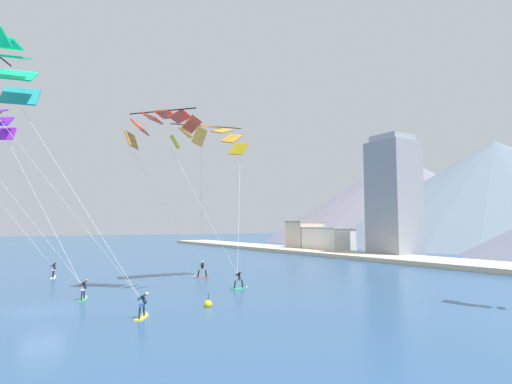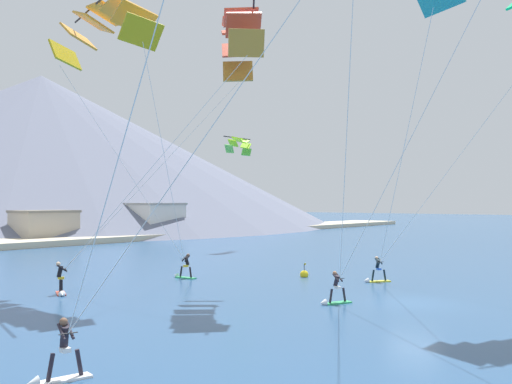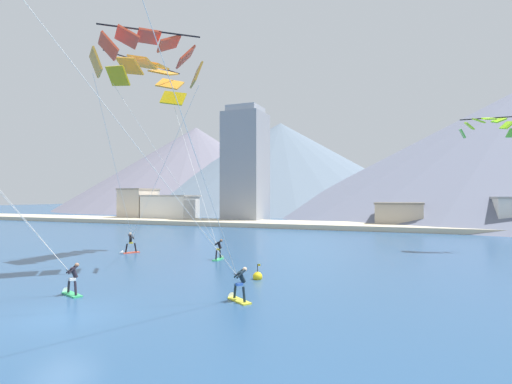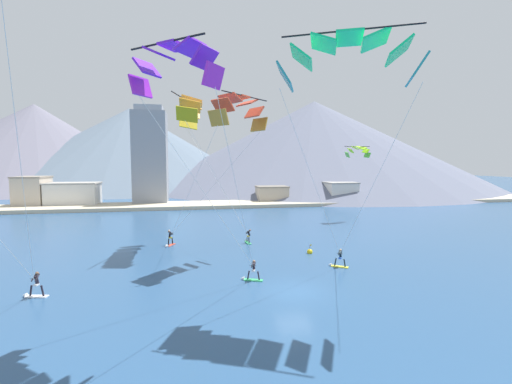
{
  "view_description": "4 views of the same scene",
  "coord_description": "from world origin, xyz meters",
  "px_view_note": "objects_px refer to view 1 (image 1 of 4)",
  "views": [
    {
      "loc": [
        29.62,
        -2.59,
        5.53
      ],
      "look_at": [
        -2.38,
        17.85,
        8.68
      ],
      "focal_mm": 28.0,
      "sensor_mm": 36.0,
      "label": 1
    },
    {
      "loc": [
        -26.18,
        -11.77,
        4.9
      ],
      "look_at": [
        3.81,
        13.0,
        5.58
      ],
      "focal_mm": 40.0,
      "sensor_mm": 36.0,
      "label": 2
    },
    {
      "loc": [
        13.06,
        -11.95,
        4.79
      ],
      "look_at": [
        0.45,
        19.6,
        5.18
      ],
      "focal_mm": 28.0,
      "sensor_mm": 36.0,
      "label": 3
    },
    {
      "loc": [
        -7.04,
        -22.55,
        9.02
      ],
      "look_at": [
        -0.64,
        11.09,
        6.14
      ],
      "focal_mm": 24.0,
      "sensor_mm": 36.0,
      "label": 4
    }
  ],
  "objects_px": {
    "kitesurfer_far_left": "(84,294)",
    "race_marker_buoy": "(208,304)",
    "kitesurfer_near_lead": "(241,283)",
    "kitesurfer_mid_center": "(200,272)",
    "kitesurfer_far_right": "(54,273)",
    "kitesurfer_near_trail": "(144,310)",
    "parafoil_kite_mid_center": "(166,126)",
    "parafoil_kite_near_lead": "(209,136)"
  },
  "relations": [
    {
      "from": "kitesurfer_far_left",
      "to": "race_marker_buoy",
      "type": "bearing_deg",
      "value": 42.87
    },
    {
      "from": "kitesurfer_near_lead",
      "to": "kitesurfer_mid_center",
      "type": "relative_size",
      "value": 0.98
    },
    {
      "from": "kitesurfer_far_right",
      "to": "race_marker_buoy",
      "type": "xyz_separation_m",
      "value": [
        22.19,
        7.21,
        -0.38
      ]
    },
    {
      "from": "kitesurfer_near_trail",
      "to": "race_marker_buoy",
      "type": "distance_m",
      "value": 4.77
    },
    {
      "from": "kitesurfer_far_right",
      "to": "parafoil_kite_mid_center",
      "type": "relative_size",
      "value": 0.13
    },
    {
      "from": "parafoil_kite_mid_center",
      "to": "parafoil_kite_near_lead",
      "type": "bearing_deg",
      "value": 125.19
    },
    {
      "from": "parafoil_kite_mid_center",
      "to": "race_marker_buoy",
      "type": "relative_size",
      "value": 13.49
    },
    {
      "from": "parafoil_kite_near_lead",
      "to": "kitesurfer_near_lead",
      "type": "bearing_deg",
      "value": 1.57
    },
    {
      "from": "kitesurfer_near_lead",
      "to": "kitesurfer_far_right",
      "type": "bearing_deg",
      "value": -142.41
    },
    {
      "from": "kitesurfer_near_trail",
      "to": "parafoil_kite_near_lead",
      "type": "height_order",
      "value": "parafoil_kite_near_lead"
    },
    {
      "from": "kitesurfer_near_trail",
      "to": "parafoil_kite_mid_center",
      "type": "bearing_deg",
      "value": 153.47
    },
    {
      "from": "parafoil_kite_near_lead",
      "to": "race_marker_buoy",
      "type": "distance_m",
      "value": 19.42
    },
    {
      "from": "kitesurfer_near_trail",
      "to": "parafoil_kite_near_lead",
      "type": "xyz_separation_m",
      "value": [
        -12.43,
        10.24,
        14.27
      ]
    },
    {
      "from": "kitesurfer_near_trail",
      "to": "race_marker_buoy",
      "type": "relative_size",
      "value": 1.62
    },
    {
      "from": "kitesurfer_far_left",
      "to": "parafoil_kite_near_lead",
      "type": "relative_size",
      "value": 0.12
    },
    {
      "from": "kitesurfer_near_trail",
      "to": "kitesurfer_far_left",
      "type": "height_order",
      "value": "kitesurfer_near_trail"
    },
    {
      "from": "kitesurfer_near_lead",
      "to": "parafoil_kite_mid_center",
      "type": "xyz_separation_m",
      "value": [
        -1.81,
        -6.4,
        13.51
      ]
    },
    {
      "from": "kitesurfer_near_lead",
      "to": "parafoil_kite_near_lead",
      "type": "bearing_deg",
      "value": -178.43
    },
    {
      "from": "kitesurfer_near_lead",
      "to": "kitesurfer_near_trail",
      "type": "bearing_deg",
      "value": -59.13
    },
    {
      "from": "kitesurfer_near_lead",
      "to": "kitesurfer_near_trail",
      "type": "height_order",
      "value": "kitesurfer_near_lead"
    },
    {
      "from": "kitesurfer_mid_center",
      "to": "kitesurfer_far_right",
      "type": "height_order",
      "value": "kitesurfer_mid_center"
    },
    {
      "from": "kitesurfer_near_lead",
      "to": "kitesurfer_far_right",
      "type": "xyz_separation_m",
      "value": [
        -16.81,
        -12.94,
        0.08
      ]
    },
    {
      "from": "kitesurfer_mid_center",
      "to": "parafoil_kite_near_lead",
      "type": "distance_m",
      "value": 14.39
    },
    {
      "from": "kitesurfer_far_left",
      "to": "kitesurfer_far_right",
      "type": "xyz_separation_m",
      "value": [
        -14.98,
        -0.52,
        0.1
      ]
    },
    {
      "from": "kitesurfer_mid_center",
      "to": "parafoil_kite_near_lead",
      "type": "bearing_deg",
      "value": -6.89
    },
    {
      "from": "parafoil_kite_mid_center",
      "to": "race_marker_buoy",
      "type": "bearing_deg",
      "value": 5.34
    },
    {
      "from": "kitesurfer_near_lead",
      "to": "race_marker_buoy",
      "type": "xyz_separation_m",
      "value": [
        5.37,
        -5.73,
        -0.3
      ]
    },
    {
      "from": "race_marker_buoy",
      "to": "parafoil_kite_mid_center",
      "type": "bearing_deg",
      "value": -174.66
    },
    {
      "from": "kitesurfer_near_lead",
      "to": "kitesurfer_mid_center",
      "type": "bearing_deg",
      "value": 179.14
    },
    {
      "from": "kitesurfer_mid_center",
      "to": "race_marker_buoy",
      "type": "distance_m",
      "value": 15.24
    },
    {
      "from": "kitesurfer_far_right",
      "to": "parafoil_kite_near_lead",
      "type": "height_order",
      "value": "parafoil_kite_near_lead"
    },
    {
      "from": "kitesurfer_near_trail",
      "to": "kitesurfer_mid_center",
      "type": "xyz_separation_m",
      "value": [
        -14.91,
        10.54,
        0.1
      ]
    },
    {
      "from": "kitesurfer_mid_center",
      "to": "kitesurfer_near_lead",
      "type": "bearing_deg",
      "value": -0.86
    },
    {
      "from": "kitesurfer_far_left",
      "to": "kitesurfer_near_trail",
      "type": "bearing_deg",
      "value": 14.0
    },
    {
      "from": "kitesurfer_near_trail",
      "to": "kitesurfer_mid_center",
      "type": "distance_m",
      "value": 18.26
    },
    {
      "from": "kitesurfer_far_right",
      "to": "parafoil_kite_mid_center",
      "type": "bearing_deg",
      "value": 23.55
    },
    {
      "from": "kitesurfer_mid_center",
      "to": "parafoil_kite_near_lead",
      "type": "relative_size",
      "value": 0.12
    },
    {
      "from": "kitesurfer_near_lead",
      "to": "kitesurfer_far_left",
      "type": "distance_m",
      "value": 12.56
    },
    {
      "from": "kitesurfer_far_right",
      "to": "parafoil_kite_near_lead",
      "type": "xyz_separation_m",
      "value": [
        10.61,
        12.77,
        14.19
      ]
    },
    {
      "from": "kitesurfer_far_left",
      "to": "parafoil_kite_near_lead",
      "type": "height_order",
      "value": "parafoil_kite_near_lead"
    },
    {
      "from": "kitesurfer_near_lead",
      "to": "race_marker_buoy",
      "type": "relative_size",
      "value": 1.74
    },
    {
      "from": "race_marker_buoy",
      "to": "kitesurfer_far_left",
      "type": "bearing_deg",
      "value": -137.13
    }
  ]
}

